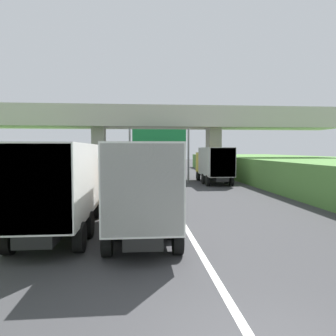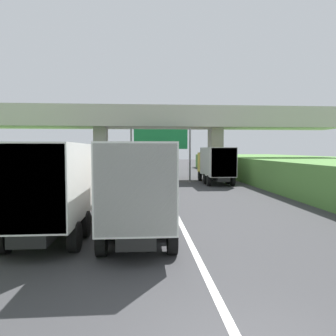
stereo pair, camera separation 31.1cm
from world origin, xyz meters
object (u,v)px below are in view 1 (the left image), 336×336
Objects in this scene: construction_barrel_1 at (24,216)px; construction_barrel_3 at (72,188)px; truck_silver at (142,184)px; truck_yellow at (214,163)px; truck_orange at (62,184)px; overhead_highway_sign at (159,143)px; construction_barrel_2 at (54,198)px; car_black at (121,164)px.

construction_barrel_1 and construction_barrel_3 have the same top height.
truck_silver and truck_yellow have the same top height.
truck_orange is 2.72m from construction_barrel_1.
construction_barrel_1 is (-11.89, -16.06, -1.47)m from truck_yellow.
construction_barrel_2 is (-6.73, -12.16, -3.45)m from overhead_highway_sign.
truck_orange is 6.44m from construction_barrel_2.
car_black is at bearing 112.61° from truck_yellow.
overhead_highway_sign reaches higher than construction_barrel_3.
car_black reaches higher than construction_barrel_3.
construction_barrel_2 is at bearing -89.95° from construction_barrel_3.
construction_barrel_2 is (-0.02, 4.67, 0.00)m from construction_barrel_1.
overhead_highway_sign is at bearing -77.81° from car_black.
car_black is 36.45m from construction_barrel_2.
truck_orange is (-10.01, -17.37, 0.00)m from truck_yellow.
truck_yellow is at bearing 68.61° from truck_silver.
truck_silver is 12.23m from construction_barrel_3.
car_black is (-3.44, 42.84, -1.08)m from truck_silver.
truck_yellow is at bearing 29.43° from construction_barrel_3.
truck_silver reaches higher than construction_barrel_1.
truck_yellow is 1.00× the size of truck_orange.
truck_yellow is at bearing 53.49° from construction_barrel_1.
car_black is (-0.41, 42.39, -1.08)m from truck_orange.
overhead_highway_sign is 1.43× the size of car_black.
overhead_highway_sign is 14.32m from construction_barrel_2.
car_black is at bearing 90.55° from truck_orange.
truck_silver is 8.11× the size of construction_barrel_2.
construction_barrel_2 is (-4.94, 6.42, -1.47)m from truck_silver.
construction_barrel_1 is (-1.88, 1.31, -1.47)m from truck_orange.
construction_barrel_3 is at bearing -150.57° from truck_yellow.
car_black is at bearing 87.30° from construction_barrel_3.
truck_silver is 8.23m from construction_barrel_2.
truck_yellow reaches higher than construction_barrel_2.
truck_orange is at bearing -119.96° from truck_yellow.
overhead_highway_sign reaches higher than truck_orange.
truck_yellow reaches higher than car_black.
construction_barrel_1 is at bearing -89.73° from construction_barrel_2.
construction_barrel_3 is (-1.91, 10.65, -1.47)m from truck_orange.
overhead_highway_sign reaches higher than truck_silver.
construction_barrel_1 is at bearing -126.51° from truck_yellow.
truck_yellow is 8.11× the size of construction_barrel_1.
construction_barrel_3 is (-0.03, 9.34, 0.00)m from construction_barrel_1.
overhead_highway_sign is 6.53× the size of construction_barrel_1.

